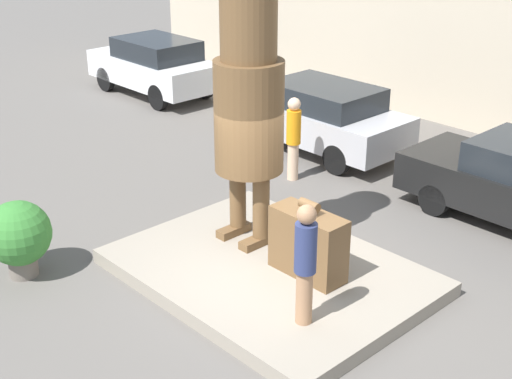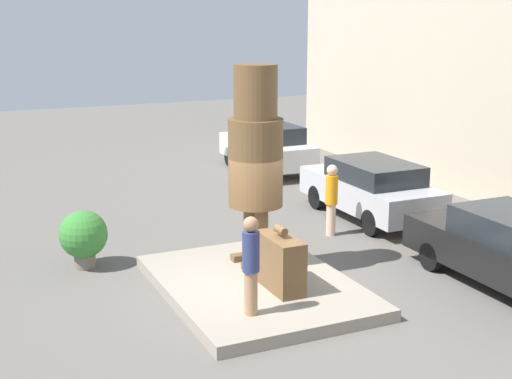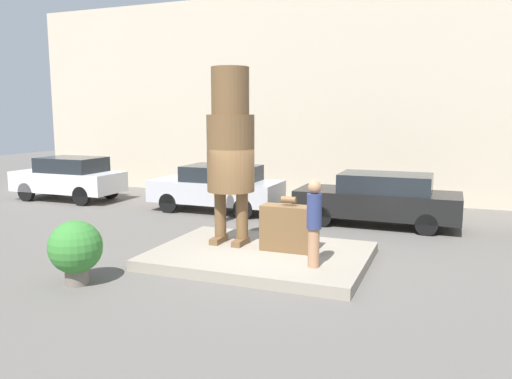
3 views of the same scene
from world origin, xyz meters
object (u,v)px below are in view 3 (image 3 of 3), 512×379
object	(u,v)px
tourist	(314,220)
planter_pot	(76,249)
parked_car_silver	(217,187)
worker_hivis	(219,192)
giant_suitcase	(288,228)
statue_figure	(231,142)
parked_car_black	(379,198)
parked_car_white	(69,177)

from	to	relation	value
tourist	planter_pot	xyz separation A→B (m)	(-4.22, -2.05, -0.49)
parked_car_silver	worker_hivis	xyz separation A→B (m)	(0.87, -1.72, 0.14)
giant_suitcase	planter_pot	size ratio (longest dim) A/B	0.98
statue_figure	planter_pot	bearing A→B (deg)	-120.34
tourist	parked_car_black	bearing A→B (deg)	84.28
giant_suitcase	parked_car_silver	world-z (taller)	parked_car_silver
parked_car_silver	worker_hivis	distance (m)	1.93
parked_car_white	parked_car_silver	world-z (taller)	parked_car_white
statue_figure	parked_car_silver	size ratio (longest dim) A/B	0.93
tourist	parked_car_black	distance (m)	5.50
giant_suitcase	planter_pot	xyz separation A→B (m)	(-3.37, -3.04, -0.04)
statue_figure	parked_car_silver	distance (m)	5.50
parked_car_white	worker_hivis	xyz separation A→B (m)	(7.20, -1.67, 0.09)
parked_car_white	parked_car_black	xyz separation A→B (m)	(11.77, -0.17, -0.06)
tourist	parked_car_white	size ratio (longest dim) A/B	0.42
planter_pot	giant_suitcase	bearing A→B (deg)	42.06
planter_pot	worker_hivis	size ratio (longest dim) A/B	0.71
giant_suitcase	statue_figure	bearing A→B (deg)	173.76
statue_figure	tourist	world-z (taller)	statue_figure
statue_figure	tourist	xyz separation A→B (m)	(2.35, -1.15, -1.45)
parked_car_silver	planter_pot	bearing A→B (deg)	95.01
tourist	worker_hivis	xyz separation A→B (m)	(-4.02, 3.96, -0.23)
tourist	planter_pot	size ratio (longest dim) A/B	1.39
worker_hivis	planter_pot	bearing A→B (deg)	-91.87
tourist	parked_car_black	size ratio (longest dim) A/B	0.37
giant_suitcase	tourist	xyz separation A→B (m)	(0.85, -0.99, 0.45)
parked_car_silver	planter_pot	distance (m)	7.76
parked_car_black	planter_pot	size ratio (longest dim) A/B	3.74
tourist	worker_hivis	bearing A→B (deg)	135.46
giant_suitcase	parked_car_white	bearing A→B (deg)	155.90
parked_car_white	planter_pot	world-z (taller)	parked_car_white
tourist	statue_figure	bearing A→B (deg)	153.80
planter_pot	worker_hivis	distance (m)	6.02
statue_figure	tourist	size ratio (longest dim) A/B	2.34
statue_figure	parked_car_black	world-z (taller)	statue_figure
planter_pot	worker_hivis	bearing A→B (deg)	88.13
parked_car_white	parked_car_black	world-z (taller)	parked_car_white
worker_hivis	statue_figure	bearing A→B (deg)	-59.12
parked_car_silver	planter_pot	xyz separation A→B (m)	(0.68, -7.73, -0.12)
planter_pot	parked_car_white	bearing A→B (deg)	132.37
giant_suitcase	parked_car_white	distance (m)	11.36
parked_car_black	worker_hivis	world-z (taller)	worker_hivis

